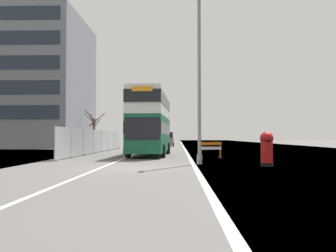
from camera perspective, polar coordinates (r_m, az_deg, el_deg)
name	(u,v)px	position (r m, az deg, el deg)	size (l,w,h in m)	color
ground	(142,169)	(17.85, -3.96, -6.56)	(140.00, 280.00, 0.10)	#565451
double_decker_bus	(150,122)	(29.30, -2.71, 0.62)	(3.00, 10.32, 4.96)	#145638
lamppost_foreground	(199,83)	(20.33, 4.81, 6.54)	(0.29, 0.70, 9.23)	gray
red_pillar_postbox	(267,147)	(19.32, 14.90, -3.16)	(0.66, 0.66, 1.74)	black
roadworks_barrier	(211,148)	(25.62, 6.57, -3.42)	(1.58, 0.79, 1.11)	orange
construction_site_fence	(97,142)	(34.89, -10.77, -2.35)	(0.44, 24.00, 2.15)	#A8AAAD
car_oncoming_near	(143,141)	(48.90, -3.84, -2.24)	(1.91, 4.20, 2.09)	navy
car_receding_mid	(167,140)	(57.43, -0.09, -2.12)	(2.04, 4.25, 2.16)	slate
bare_tree_far_verge_near	(94,128)	(54.89, -11.34, -0.30)	(3.23, 2.44, 5.45)	#4C3D2D
bare_tree_far_verge_mid	(90,131)	(66.44, -11.94, -0.77)	(2.68, 2.71, 4.62)	#4C3D2D
bare_tree_far_verge_far	(82,132)	(60.48, -13.06, -0.88)	(3.04, 2.86, 4.24)	#4C3D2D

